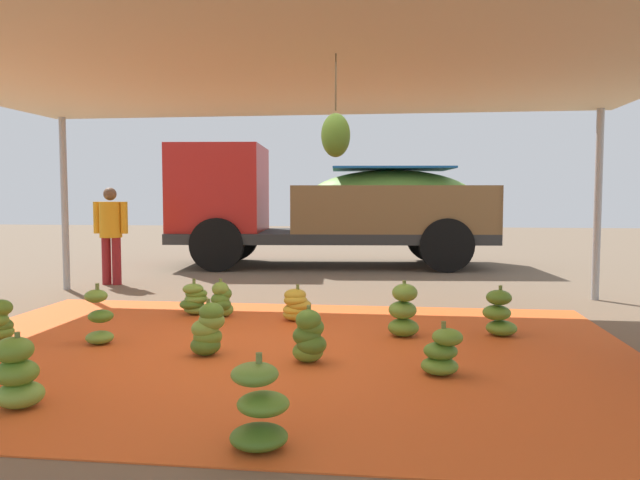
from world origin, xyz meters
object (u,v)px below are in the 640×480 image
banana_bunch_11 (17,375)px  worker_0 (111,228)px  banana_bunch_5 (259,409)px  banana_bunch_0 (222,300)px  banana_bunch_8 (309,337)px  banana_bunch_9 (99,319)px  banana_bunch_12 (403,312)px  banana_bunch_3 (442,353)px  banana_bunch_7 (195,300)px  cargo_truck_main (323,204)px  banana_bunch_10 (499,315)px  banana_bunch_1 (208,330)px  banana_bunch_4 (296,306)px

banana_bunch_11 → worker_0: 5.97m
banana_bunch_5 → worker_0: (-3.74, 6.01, 0.67)m
banana_bunch_0 → banana_bunch_8: bearing=-55.1°
banana_bunch_9 → banana_bunch_12: banana_bunch_9 is taller
banana_bunch_3 → banana_bunch_9: (-3.15, 0.64, 0.06)m
banana_bunch_9 → banana_bunch_11: banana_bunch_9 is taller
banana_bunch_7 → banana_bunch_12: size_ratio=0.79×
banana_bunch_0 → banana_bunch_8: 2.23m
banana_bunch_7 → cargo_truck_main: 5.55m
banana_bunch_7 → banana_bunch_9: size_ratio=0.77×
banana_bunch_3 → banana_bunch_10: banana_bunch_10 is taller
banana_bunch_1 → banana_bunch_0: bearing=102.1°
banana_bunch_7 → cargo_truck_main: bearing=80.6°
banana_bunch_0 → banana_bunch_12: (2.07, -0.76, 0.05)m
banana_bunch_5 → cargo_truck_main: 9.17m
banana_bunch_12 → worker_0: 5.59m
banana_bunch_1 → banana_bunch_10: bearing=22.2°
banana_bunch_5 → banana_bunch_11: (-1.72, 0.43, 0.00)m
banana_bunch_1 → banana_bunch_12: 1.95m
cargo_truck_main → worker_0: bearing=-134.5°
banana_bunch_7 → banana_bunch_12: banana_bunch_12 is taller
banana_bunch_3 → banana_bunch_9: banana_bunch_9 is taller
banana_bunch_3 → worker_0: size_ratio=0.27×
banana_bunch_9 → cargo_truck_main: (1.32, 6.89, 0.99)m
banana_bunch_9 → worker_0: size_ratio=0.37×
worker_0 → banana_bunch_0: bearing=-44.0°
banana_bunch_4 → banana_bunch_7: (-1.25, 0.21, 0.00)m
banana_bunch_3 → banana_bunch_12: (-0.29, 1.29, 0.07)m
banana_bunch_11 → banana_bunch_7: bearing=88.0°
banana_bunch_1 → banana_bunch_10: 2.87m
banana_bunch_7 → banana_bunch_4: bearing=-9.5°
banana_bunch_8 → worker_0: size_ratio=0.32×
banana_bunch_0 → banana_bunch_4: size_ratio=1.09×
banana_bunch_11 → cargo_truck_main: size_ratio=0.08×
banana_bunch_9 → cargo_truck_main: bearing=79.2°
banana_bunch_3 → cargo_truck_main: bearing=103.7°
banana_bunch_4 → banana_bunch_11: 3.35m
banana_bunch_11 → banana_bunch_12: bearing=43.4°
banana_bunch_0 → banana_bunch_4: bearing=-7.0°
banana_bunch_7 → banana_bunch_12: bearing=-19.5°
banana_bunch_8 → banana_bunch_10: (1.75, 1.22, -0.00)m
banana_bunch_5 → cargo_truck_main: cargo_truck_main is taller
banana_bunch_7 → banana_bunch_10: size_ratio=0.87×
banana_bunch_9 → banana_bunch_11: 1.79m
banana_bunch_0 → banana_bunch_1: size_ratio=0.89×
banana_bunch_0 → banana_bunch_5: 3.81m
banana_bunch_4 → worker_0: bearing=143.4°
banana_bunch_3 → banana_bunch_7: 3.46m
banana_bunch_10 → banana_bunch_12: bearing=-170.8°
banana_bunch_1 → banana_bunch_5: size_ratio=0.94×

